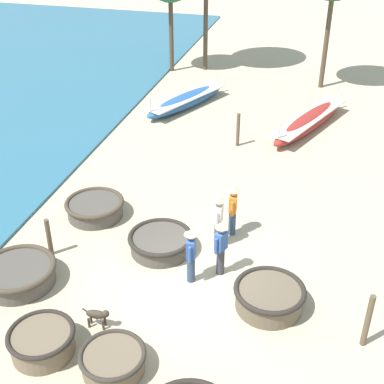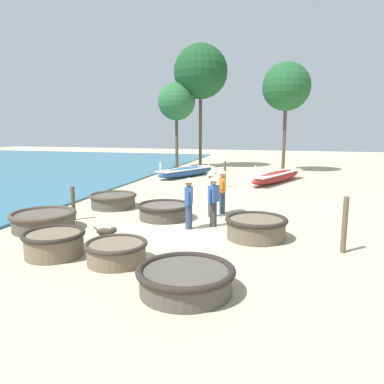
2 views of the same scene
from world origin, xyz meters
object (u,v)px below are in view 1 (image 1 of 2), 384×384
coracle_beside_post (161,242)px  dog (98,315)px  coracle_tilted (113,360)px  coracle_front_right (95,208)px  fisherman_standing_right (191,252)px  fisherman_crouching (221,245)px  fisherman_hauling (233,207)px  fisherman_by_coracle (218,218)px  mooring_post_shoreline (238,130)px  long_boat_ochre_hull (186,100)px  long_boat_blue_hull (309,121)px  coracle_weathered (19,274)px  mooring_post_mid_beach (368,321)px  mooring_post_inland (49,237)px  coracle_center (269,296)px  coracle_nearest (42,341)px

coracle_beside_post → dog: size_ratio=2.76×
coracle_tilted → coracle_front_right: coracle_front_right is taller
fisherman_standing_right → fisherman_crouching: (0.69, 0.52, 0.00)m
fisherman_hauling → fisherman_crouching: bearing=-88.3°
coracle_tilted → fisherman_by_coracle: 5.33m
coracle_tilted → mooring_post_shoreline: (0.53, 11.90, 0.40)m
fisherman_standing_right → mooring_post_shoreline: size_ratio=1.21×
long_boat_ochre_hull → long_boat_blue_hull: (5.78, -1.03, 0.03)m
fisherman_hauling → mooring_post_shoreline: fisherman_hauling is taller
dog → fisherman_hauling: bearing=63.1°
coracle_beside_post → coracle_weathered: 4.00m
mooring_post_mid_beach → long_boat_ochre_hull: bearing=121.2°
mooring_post_inland → fisherman_standing_right: bearing=-1.2°
fisherman_hauling → mooring_post_inland: (-4.85, -2.34, -0.36)m
long_boat_blue_hull → mooring_post_mid_beach: (2.18, -12.13, 0.39)m
coracle_center → mooring_post_mid_beach: 2.44m
coracle_front_right → long_boat_ochre_hull: (0.33, 9.72, 0.02)m
long_boat_blue_hull → fisherman_hauling: size_ratio=3.48×
coracle_beside_post → fisherman_hauling: size_ratio=1.14×
coracle_center → dog: size_ratio=2.67×
coracle_center → fisherman_hauling: (-1.54, 2.91, 0.61)m
mooring_post_inland → coracle_front_right: bearing=79.3°
long_boat_ochre_hull → coracle_tilted: bearing=-80.4°
coracle_nearest → fisherman_crouching: fisherman_crouching is taller
coracle_center → fisherman_crouching: size_ratio=1.10×
fisherman_hauling → mooring_post_mid_beach: fisherman_hauling is taller
coracle_center → mooring_post_mid_beach: (2.31, -0.68, 0.40)m
fisherman_hauling → mooring_post_shoreline: size_ratio=1.21×
coracle_weathered → coracle_center: coracle_center is taller
long_boat_blue_hull → coracle_nearest: bearing=-109.1°
coracle_tilted → mooring_post_shoreline: size_ratio=1.09×
long_boat_ochre_hull → mooring_post_mid_beach: mooring_post_mid_beach is taller
coracle_weathered → coracle_front_right: size_ratio=1.08×
fisherman_crouching → mooring_post_shoreline: fisherman_crouching is taller
long_boat_blue_hull → fisherman_standing_right: (-2.31, -10.97, 0.61)m
fisherman_by_coracle → dog: size_ratio=2.44×
coracle_front_right → dog: size_ratio=2.76×
coracle_tilted → fisherman_hauling: fisherman_hauling is taller
coracle_tilted → coracle_center: bearing=43.4°
long_boat_blue_hull → mooring_post_inland: 12.69m
coracle_tilted → long_boat_blue_hull: (3.18, 14.34, 0.06)m
coracle_weathered → fisherman_standing_right: fisherman_standing_right is taller
coracle_beside_post → coracle_front_right: 2.87m
mooring_post_mid_beach → mooring_post_shoreline: size_ratio=1.07×
coracle_beside_post → coracle_weathered: size_ratio=0.93×
mooring_post_shoreline → coracle_front_right: bearing=-118.9°
coracle_nearest → coracle_beside_post: bearing=71.9°
long_boat_blue_hull → fisherman_standing_right: size_ratio=3.48×
coracle_center → fisherman_standing_right: bearing=167.5°
coracle_beside_post → long_boat_ochre_hull: size_ratio=0.37×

